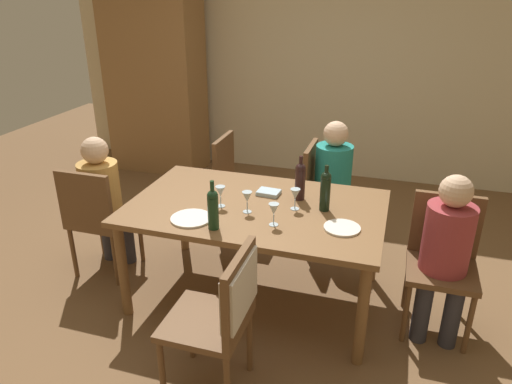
% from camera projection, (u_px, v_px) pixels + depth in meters
% --- Properties ---
extents(ground_plane, '(10.00, 10.00, 0.00)m').
position_uv_depth(ground_plane, '(256.00, 295.00, 3.63)').
color(ground_plane, brown).
extents(rear_room_partition, '(6.40, 0.12, 2.70)m').
position_uv_depth(rear_room_partition, '(327.00, 61.00, 5.48)').
color(rear_room_partition, beige).
rests_on(rear_room_partition, ground_plane).
extents(armoire_cabinet, '(1.18, 0.62, 2.18)m').
position_uv_depth(armoire_cabinet, '(156.00, 80.00, 5.73)').
color(armoire_cabinet, olive).
rests_on(armoire_cabinet, ground_plane).
extents(dining_table, '(1.76, 1.09, 0.75)m').
position_uv_depth(dining_table, '(256.00, 215.00, 3.36)').
color(dining_table, brown).
rests_on(dining_table, ground_plane).
extents(chair_right_end, '(0.44, 0.44, 0.92)m').
position_uv_depth(chair_right_end, '(443.00, 254.00, 3.14)').
color(chair_right_end, brown).
rests_on(chair_right_end, ground_plane).
extents(chair_far_right, '(0.44, 0.44, 0.92)m').
position_uv_depth(chair_far_right, '(322.00, 189.00, 4.14)').
color(chair_far_right, brown).
rests_on(chair_far_right, ground_plane).
extents(chair_left_end, '(0.44, 0.44, 0.92)m').
position_uv_depth(chair_left_end, '(97.00, 215.00, 3.68)').
color(chair_left_end, brown).
rests_on(chair_left_end, ground_plane).
extents(chair_near, '(0.46, 0.44, 0.92)m').
position_uv_depth(chair_near, '(226.00, 306.00, 2.54)').
color(chair_near, brown).
rests_on(chair_near, ground_plane).
extents(chair_far_left, '(0.44, 0.44, 0.92)m').
position_uv_depth(chair_far_left, '(236.00, 179.00, 4.35)').
color(chair_far_left, brown).
rests_on(chair_far_left, ground_plane).
extents(person_woman_host, '(0.30, 0.35, 1.13)m').
position_uv_depth(person_woman_host, '(446.00, 247.00, 3.00)').
color(person_woman_host, '#33333D').
rests_on(person_woman_host, ground_plane).
extents(person_man_bearded, '(0.36, 0.31, 1.14)m').
position_uv_depth(person_man_bearded, '(336.00, 177.00, 4.06)').
color(person_man_bearded, '#33333D').
rests_on(person_man_bearded, ground_plane).
extents(person_man_guest, '(0.30, 0.35, 1.13)m').
position_uv_depth(person_man_guest, '(103.00, 195.00, 3.73)').
color(person_man_guest, '#33333D').
rests_on(person_man_guest, ground_plane).
extents(wine_bottle_tall_green, '(0.07, 0.07, 0.32)m').
position_uv_depth(wine_bottle_tall_green, '(213.00, 208.00, 2.95)').
color(wine_bottle_tall_green, '#19381E').
rests_on(wine_bottle_tall_green, dining_table).
extents(wine_bottle_dark_red, '(0.07, 0.07, 0.32)m').
position_uv_depth(wine_bottle_dark_red, '(300.00, 180.00, 3.36)').
color(wine_bottle_dark_red, black).
rests_on(wine_bottle_dark_red, dining_table).
extents(wine_bottle_short_olive, '(0.07, 0.07, 0.32)m').
position_uv_depth(wine_bottle_short_olive, '(325.00, 190.00, 3.19)').
color(wine_bottle_short_olive, black).
rests_on(wine_bottle_short_olive, dining_table).
extents(wine_glass_near_left, '(0.07, 0.07, 0.15)m').
position_uv_depth(wine_glass_near_left, '(274.00, 210.00, 3.01)').
color(wine_glass_near_left, silver).
rests_on(wine_glass_near_left, dining_table).
extents(wine_glass_centre, '(0.07, 0.07, 0.15)m').
position_uv_depth(wine_glass_centre, '(247.00, 198.00, 3.18)').
color(wine_glass_centre, silver).
rests_on(wine_glass_centre, dining_table).
extents(wine_glass_near_right, '(0.07, 0.07, 0.15)m').
position_uv_depth(wine_glass_near_right, '(295.00, 195.00, 3.22)').
color(wine_glass_near_right, silver).
rests_on(wine_glass_near_right, dining_table).
extents(wine_glass_far, '(0.07, 0.07, 0.15)m').
position_uv_depth(wine_glass_far, '(220.00, 192.00, 3.26)').
color(wine_glass_far, silver).
rests_on(wine_glass_far, dining_table).
extents(dinner_plate_host, '(0.27, 0.27, 0.01)m').
position_uv_depth(dinner_plate_host, '(191.00, 218.00, 3.12)').
color(dinner_plate_host, white).
rests_on(dinner_plate_host, dining_table).
extents(dinner_plate_guest_left, '(0.23, 0.23, 0.01)m').
position_uv_depth(dinner_plate_guest_left, '(342.00, 228.00, 3.00)').
color(dinner_plate_guest_left, white).
rests_on(dinner_plate_guest_left, dining_table).
extents(folded_napkin, '(0.17, 0.13, 0.03)m').
position_uv_depth(folded_napkin, '(269.00, 193.00, 3.49)').
color(folded_napkin, '#ADC6D6').
rests_on(folded_napkin, dining_table).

